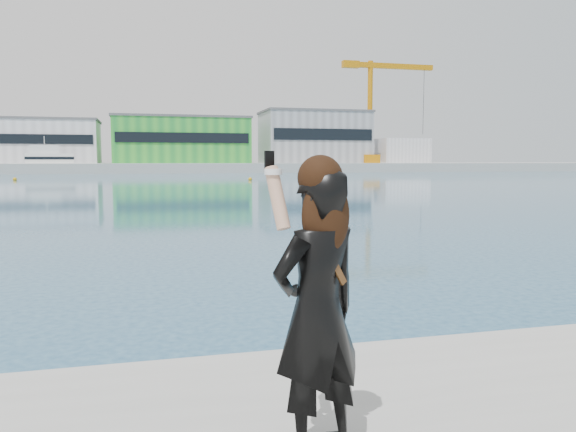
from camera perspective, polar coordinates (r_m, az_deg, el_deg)
name	(u,v)px	position (r m, az deg, el deg)	size (l,w,h in m)	color
far_quay	(146,167)	(134.01, -14.24, 4.80)	(320.00, 40.00, 2.00)	#9E9E99
warehouse_white	(41,141)	(133.75, -23.83, 6.97)	(24.48, 15.35, 9.50)	silver
warehouse_green	(181,140)	(132.35, -10.81, 7.58)	(30.60, 16.36, 10.50)	green
warehouse_grey_right	(314,137)	(138.23, 2.67, 8.00)	(25.50, 15.35, 12.50)	gray
ancillary_shed	(400,151)	(144.34, 11.33, 6.50)	(12.00, 10.00, 6.00)	silver
dock_crane	(375,108)	(137.61, 8.79, 10.79)	(23.00, 4.00, 24.00)	orange
flagpole_right	(247,143)	(127.12, -4.19, 7.42)	(1.28, 0.16, 8.00)	silver
motor_yacht	(52,163)	(120.52, -22.82, 4.97)	(16.16, 6.39, 7.34)	white
buoy_near	(250,180)	(73.71, -3.87, 3.64)	(0.50, 0.50, 0.50)	#D9990B
buoy_far	(15,180)	(81.30, -26.00, 3.27)	(0.50, 0.50, 0.50)	#D9990B
woman	(317,304)	(3.38, 3.01, -8.89)	(0.74, 0.62, 1.83)	black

